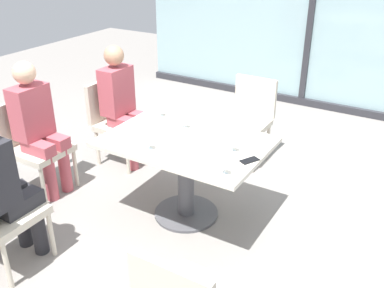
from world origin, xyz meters
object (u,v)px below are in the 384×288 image
object	(u,v)px
wine_glass_1	(184,114)
wine_glass_2	(160,103)
person_front_left	(0,181)
handbag_0	(24,202)
wine_glass_4	(233,136)
wine_glass_3	(148,134)
chair_side_end	(33,141)
wine_glass_0	(225,158)
coffee_cup	(141,130)
dining_table_main	(186,159)
chair_near_window	(249,115)
cell_phone_on_table	(250,160)
chair_far_left	(115,117)
person_far_left	(122,101)
person_side_end	(37,123)

from	to	relation	value
wine_glass_1	wine_glass_2	bearing A→B (deg)	161.07
person_front_left	handbag_0	world-z (taller)	person_front_left
wine_glass_1	wine_glass_4	distance (m)	0.58
wine_glass_2	handbag_0	bearing A→B (deg)	-125.57
wine_glass_3	chair_side_end	bearing A→B (deg)	-178.08
wine_glass_0	coffee_cup	world-z (taller)	wine_glass_0
wine_glass_1	wine_glass_4	bearing A→B (deg)	-18.62
dining_table_main	handbag_0	world-z (taller)	dining_table_main
wine_glass_4	handbag_0	distance (m)	1.92
chair_near_window	cell_phone_on_table	xyz separation A→B (m)	(0.59, -1.34, 0.24)
wine_glass_1	coffee_cup	bearing A→B (deg)	-128.26
chair_side_end	wine_glass_4	world-z (taller)	wine_glass_4
chair_side_end	wine_glass_2	size ratio (longest dim) A/B	4.70
wine_glass_3	cell_phone_on_table	distance (m)	0.80
wine_glass_1	handbag_0	bearing A→B (deg)	-139.17
person_front_left	wine_glass_4	distance (m)	1.70
wine_glass_1	wine_glass_2	world-z (taller)	same
wine_glass_3	handbag_0	distance (m)	1.34
wine_glass_4	wine_glass_3	bearing A→B (deg)	-152.66
dining_table_main	wine_glass_0	world-z (taller)	wine_glass_0
chair_far_left	wine_glass_0	xyz separation A→B (m)	(1.71, -0.84, 0.37)
chair_far_left	cell_phone_on_table	size ratio (longest dim) A/B	6.04
chair_far_left	chair_near_window	xyz separation A→B (m)	(1.18, 0.77, 0.00)
wine_glass_2	wine_glass_4	world-z (taller)	same
wine_glass_2	coffee_cup	size ratio (longest dim) A/B	2.06
cell_phone_on_table	person_far_left	bearing A→B (deg)	-171.36
chair_near_window	wine_glass_2	xyz separation A→B (m)	(-0.46, -0.97, 0.37)
dining_table_main	chair_side_end	xyz separation A→B (m)	(-1.47, -0.34, -0.06)
person_front_left	wine_glass_2	xyz separation A→B (m)	(0.33, 1.47, 0.16)
chair_side_end	person_far_left	world-z (taller)	person_far_left
coffee_cup	handbag_0	bearing A→B (deg)	-143.17
chair_side_end	coffee_cup	size ratio (longest dim) A/B	9.67
chair_side_end	cell_phone_on_table	world-z (taller)	chair_side_end
chair_side_end	coffee_cup	bearing A→B (deg)	11.60
chair_side_end	wine_glass_0	world-z (taller)	wine_glass_0
wine_glass_2	person_front_left	bearing A→B (deg)	-102.78
chair_near_window	wine_glass_1	world-z (taller)	wine_glass_1
chair_near_window	wine_glass_4	xyz separation A→B (m)	(0.42, -1.27, 0.37)
dining_table_main	cell_phone_on_table	world-z (taller)	cell_phone_on_table
dining_table_main	handbag_0	xyz separation A→B (m)	(-1.20, -0.73, -0.41)
wine_glass_1	coffee_cup	distance (m)	0.39
chair_near_window	wine_glass_0	bearing A→B (deg)	-72.04
person_side_end	cell_phone_on_table	world-z (taller)	person_side_end
person_side_end	coffee_cup	world-z (taller)	person_side_end
chair_far_left	cell_phone_on_table	world-z (taller)	chair_far_left
wine_glass_3	coffee_cup	distance (m)	0.29
chair_side_end	person_front_left	world-z (taller)	person_front_left
wine_glass_1	handbag_0	xyz separation A→B (m)	(-1.07, -0.93, -0.72)
person_side_end	wine_glass_4	bearing A→B (deg)	10.88
wine_glass_4	wine_glass_2	bearing A→B (deg)	161.27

